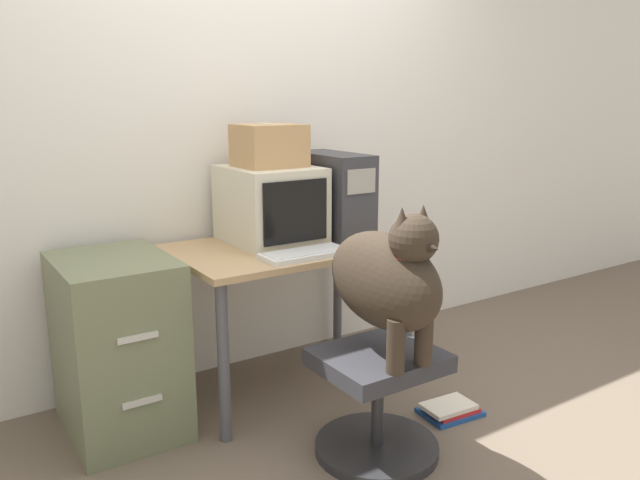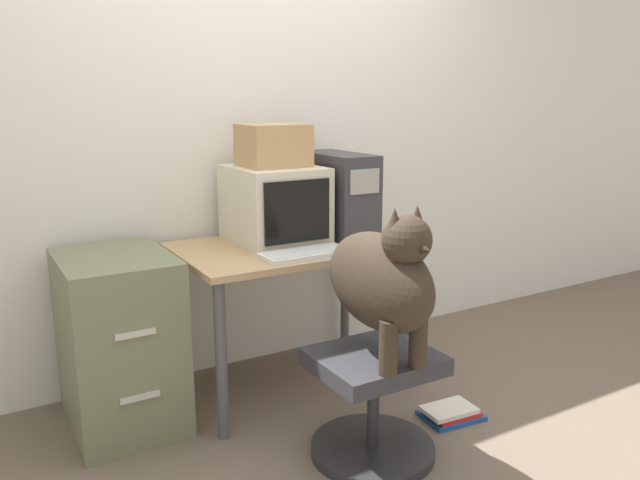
% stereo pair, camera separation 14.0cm
% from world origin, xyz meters
% --- Properties ---
extents(ground_plane, '(12.00, 12.00, 0.00)m').
position_xyz_m(ground_plane, '(0.00, 0.00, 0.00)').
color(ground_plane, '#6B5B4C').
extents(wall_back, '(8.00, 0.05, 2.60)m').
position_xyz_m(wall_back, '(0.00, 0.78, 1.30)').
color(wall_back, silver).
rests_on(wall_back, ground_plane).
extents(desk, '(1.11, 0.71, 0.74)m').
position_xyz_m(desk, '(0.00, 0.36, 0.64)').
color(desk, tan).
rests_on(desk, ground_plane).
extents(crt_monitor, '(0.41, 0.48, 0.37)m').
position_xyz_m(crt_monitor, '(-0.04, 0.46, 0.92)').
color(crt_monitor, beige).
rests_on(crt_monitor, desk).
extents(pc_tower, '(0.22, 0.50, 0.42)m').
position_xyz_m(pc_tower, '(0.30, 0.43, 0.95)').
color(pc_tower, '#333338').
rests_on(pc_tower, desk).
extents(keyboard, '(0.41, 0.17, 0.03)m').
position_xyz_m(keyboard, '(-0.06, 0.11, 0.75)').
color(keyboard, silver).
rests_on(keyboard, desk).
extents(computer_mouse, '(0.07, 0.04, 0.03)m').
position_xyz_m(computer_mouse, '(0.20, 0.10, 0.75)').
color(computer_mouse, beige).
rests_on(computer_mouse, desk).
extents(office_chair, '(0.51, 0.51, 0.44)m').
position_xyz_m(office_chair, '(-0.02, -0.38, 0.24)').
color(office_chair, '#262628').
rests_on(office_chair, ground_plane).
extents(dog, '(0.25, 0.60, 0.62)m').
position_xyz_m(dog, '(-0.02, -0.42, 0.76)').
color(dog, '#33281E').
rests_on(dog, office_chair).
extents(filing_cabinet, '(0.46, 0.60, 0.78)m').
position_xyz_m(filing_cabinet, '(-0.84, 0.40, 0.39)').
color(filing_cabinet, '#6B7251').
rests_on(filing_cabinet, ground_plane).
extents(cardboard_box, '(0.30, 0.27, 0.20)m').
position_xyz_m(cardboard_box, '(-0.04, 0.47, 1.21)').
color(cardboard_box, tan).
rests_on(cardboard_box, crt_monitor).
extents(book_stack_floor, '(0.29, 0.22, 0.06)m').
position_xyz_m(book_stack_floor, '(0.45, -0.32, 0.03)').
color(book_stack_floor, '#1E4C9E').
rests_on(book_stack_floor, ground_plane).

